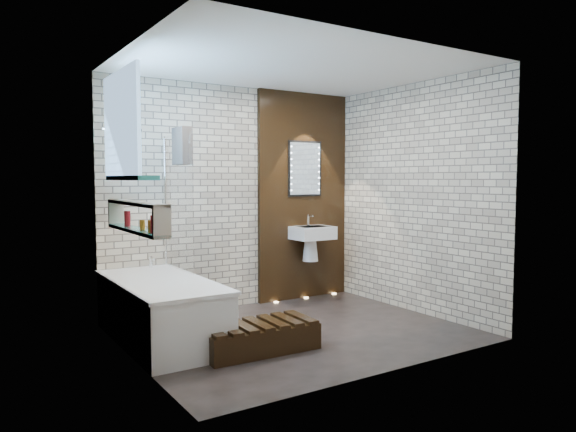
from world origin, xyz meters
TOP-DOWN VIEW (x-y plane):
  - ground at (0.00, 0.00)m, footprint 3.20×3.20m
  - room_shell at (0.00, 0.00)m, footprint 3.24×3.20m
  - walnut_panel at (0.95, 1.27)m, footprint 1.30×0.06m
  - clerestory_window at (-1.57, 0.35)m, footprint 0.18×1.00m
  - display_niche at (-1.53, 0.15)m, footprint 0.14×1.30m
  - bathtub at (-1.22, 0.45)m, footprint 0.79×1.74m
  - bath_screen at (-0.87, 0.89)m, footprint 0.01×0.78m
  - towel at (-0.87, 0.76)m, footprint 0.11×0.29m
  - shower_head at (-1.30, 0.95)m, footprint 0.18×0.18m
  - washbasin at (0.95, 1.07)m, footprint 0.50×0.36m
  - led_mirror at (0.95, 1.23)m, footprint 0.50×0.02m
  - walnut_step at (-0.60, -0.30)m, footprint 1.05×0.50m
  - niche_bottles at (-1.53, -0.04)m, footprint 0.06×0.78m
  - sill_vases at (-1.50, 0.45)m, footprint 0.19×0.19m
  - floor_uplights at (0.95, 1.20)m, footprint 0.96×0.06m

SIDE VIEW (x-z plane):
  - ground at x=0.00m, z-range 0.00..0.00m
  - floor_uplights at x=0.95m, z-range 0.00..0.01m
  - walnut_step at x=-0.60m, z-range 0.00..0.23m
  - bathtub at x=-1.22m, z-range -0.06..0.64m
  - washbasin at x=0.95m, z-range 0.50..1.08m
  - niche_bottles at x=-1.53m, z-range 1.09..1.23m
  - display_niche at x=-1.53m, z-range 1.07..1.33m
  - bath_screen at x=-0.87m, z-range 0.58..1.98m
  - walnut_panel at x=0.95m, z-range 0.00..2.60m
  - room_shell at x=0.00m, z-range 0.00..2.60m
  - sill_vases at x=-1.50m, z-range 1.55..1.74m
  - led_mirror at x=0.95m, z-range 1.30..2.00m
  - towel at x=-0.87m, z-range 1.66..2.04m
  - clerestory_window at x=-1.57m, z-range 1.43..2.37m
  - shower_head at x=-1.30m, z-range 1.99..2.01m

